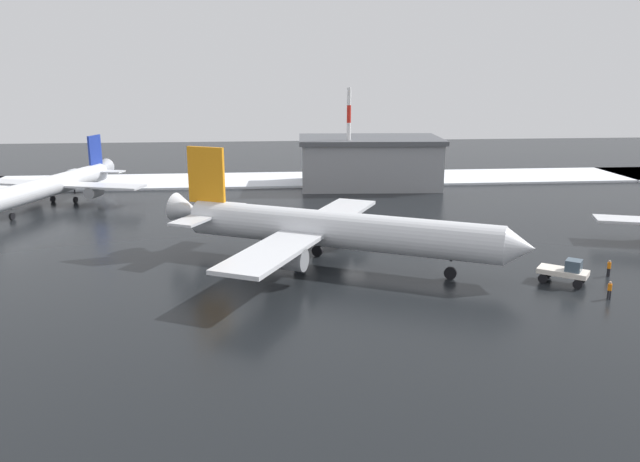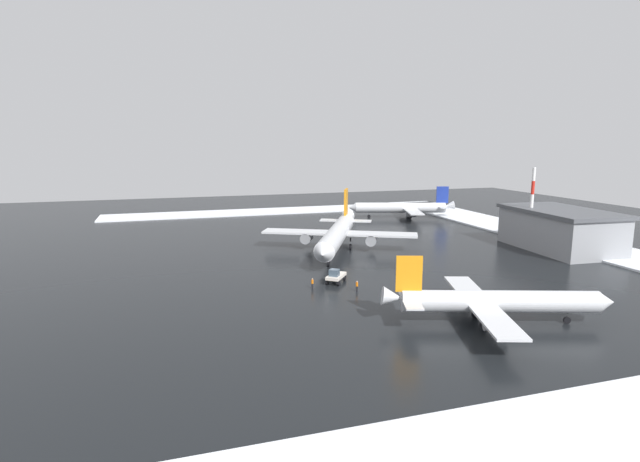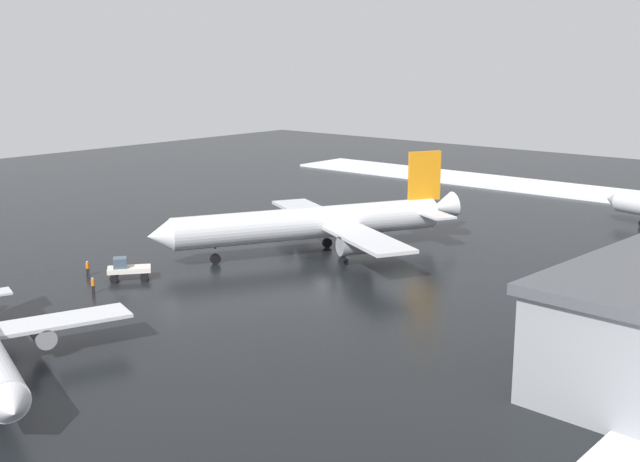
# 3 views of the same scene
# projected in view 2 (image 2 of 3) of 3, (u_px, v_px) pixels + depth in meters

# --- Properties ---
(ground_plane) EXTENTS (240.00, 240.00, 0.00)m
(ground_plane) POSITION_uv_depth(u_px,v_px,m) (360.00, 254.00, 103.96)
(ground_plane) COLOR black
(snow_bank_far) EXTENTS (152.00, 16.00, 0.40)m
(snow_bank_far) POSITION_uv_depth(u_px,v_px,m) (555.00, 239.00, 118.57)
(snow_bank_far) COLOR white
(snow_bank_far) RESTS_ON ground_plane
(snow_bank_right) EXTENTS (14.00, 116.00, 0.40)m
(snow_bank_right) POSITION_uv_depth(u_px,v_px,m) (285.00, 211.00, 166.86)
(snow_bank_right) COLOR white
(snow_bank_right) RESTS_ON ground_plane
(airplane_foreground_jet) EXTENTS (37.47, 31.91, 11.99)m
(airplane_foreground_jet) POSITION_uv_depth(u_px,v_px,m) (338.00, 233.00, 105.06)
(airplane_foreground_jet) COLOR silver
(airplane_foreground_jet) RESTS_ON ground_plane
(airplane_parked_starboard) EXTENTS (26.67, 31.68, 9.62)m
(airplane_parked_starboard) POSITION_uv_depth(u_px,v_px,m) (403.00, 208.00, 151.89)
(airplane_parked_starboard) COLOR silver
(airplane_parked_starboard) RESTS_ON ground_plane
(airplane_parked_portside) EXTENTS (24.45, 29.00, 8.85)m
(airplane_parked_portside) POSITION_uv_depth(u_px,v_px,m) (494.00, 301.00, 63.85)
(airplane_parked_portside) COLOR silver
(airplane_parked_portside) RESTS_ON ground_plane
(pushback_tug) EXTENTS (4.99, 4.55, 2.50)m
(pushback_tug) POSITION_uv_depth(u_px,v_px,m) (336.00, 276.00, 82.25)
(pushback_tug) COLOR silver
(pushback_tug) RESTS_ON ground_plane
(ground_crew_by_nose_gear) EXTENTS (0.36, 0.36, 1.71)m
(ground_crew_by_nose_gear) POSITION_uv_depth(u_px,v_px,m) (357.00, 285.00, 77.73)
(ground_crew_by_nose_gear) COLOR black
(ground_crew_by_nose_gear) RESTS_ON ground_plane
(ground_crew_mid_apron) EXTENTS (0.36, 0.36, 1.71)m
(ground_crew_mid_apron) POSITION_uv_depth(u_px,v_px,m) (312.00, 283.00, 79.16)
(ground_crew_mid_apron) COLOR black
(ground_crew_mid_apron) RESTS_ON ground_plane
(antenna_mast) EXTENTS (0.70, 0.70, 17.56)m
(antenna_mast) POSITION_uv_depth(u_px,v_px,m) (531.00, 208.00, 109.27)
(antenna_mast) COLOR red
(antenna_mast) RESTS_ON ground_plane
(cargo_hangar) EXTENTS (25.87, 16.51, 8.80)m
(cargo_hangar) POSITION_uv_depth(u_px,v_px,m) (560.00, 229.00, 107.14)
(cargo_hangar) COLOR gray
(cargo_hangar) RESTS_ON ground_plane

